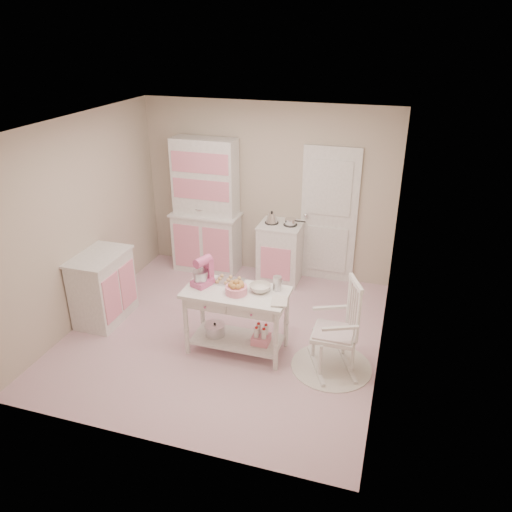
{
  "coord_description": "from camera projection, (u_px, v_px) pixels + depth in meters",
  "views": [
    {
      "loc": [
        1.94,
        -4.97,
        3.56
      ],
      "look_at": [
        0.34,
        0.22,
        1.03
      ],
      "focal_mm": 35.0,
      "sensor_mm": 36.0,
      "label": 1
    }
  ],
  "objects": [
    {
      "name": "metal_pitcher",
      "position": [
        277.0,
        283.0,
        5.66
      ],
      "size": [
        0.1,
        0.1,
        0.17
      ],
      "primitive_type": "cylinder",
      "color": "silver",
      "rests_on": "work_table"
    },
    {
      "name": "bread_basket",
      "position": [
        236.0,
        290.0,
        5.61
      ],
      "size": [
        0.25,
        0.25,
        0.09
      ],
      "primitive_type": "cylinder",
      "color": "pink",
      "rests_on": "work_table"
    },
    {
      "name": "hutch",
      "position": [
        205.0,
        207.0,
        7.57
      ],
      "size": [
        1.06,
        0.5,
        2.08
      ],
      "primitive_type": "cube",
      "color": "white",
      "rests_on": "ground"
    },
    {
      "name": "rocking_chair",
      "position": [
        334.0,
        326.0,
        5.47
      ],
      "size": [
        0.73,
        0.85,
        1.1
      ],
      "primitive_type": "cube",
      "rotation": [
        0.0,
        0.0,
        0.42
      ],
      "color": "white",
      "rests_on": "ground"
    },
    {
      "name": "cookie_tray",
      "position": [
        229.0,
        281.0,
        5.87
      ],
      "size": [
        0.34,
        0.24,
        0.02
      ],
      "primitive_type": "cube",
      "color": "silver",
      "rests_on": "work_table"
    },
    {
      "name": "stove",
      "position": [
        280.0,
        252.0,
        7.45
      ],
      "size": [
        0.62,
        0.57,
        0.92
      ],
      "primitive_type": "cube",
      "color": "white",
      "rests_on": "ground"
    },
    {
      "name": "door",
      "position": [
        329.0,
        216.0,
        7.26
      ],
      "size": [
        0.82,
        0.05,
        2.04
      ],
      "primitive_type": "cube",
      "color": "white",
      "rests_on": "ground"
    },
    {
      "name": "stand_mixer",
      "position": [
        202.0,
        272.0,
        5.73
      ],
      "size": [
        0.29,
        0.33,
        0.34
      ],
      "primitive_type": "cube",
      "rotation": [
        0.0,
        0.0,
        -0.37
      ],
      "color": "#CB558A",
      "rests_on": "work_table"
    },
    {
      "name": "recipe_book",
      "position": [
        271.0,
        301.0,
        5.45
      ],
      "size": [
        0.22,
        0.26,
        0.02
      ],
      "primitive_type": "imported",
      "rotation": [
        0.0,
        0.0,
        0.19
      ],
      "color": "silver",
      "rests_on": "work_table"
    },
    {
      "name": "work_table",
      "position": [
        237.0,
        321.0,
        5.85
      ],
      "size": [
        1.2,
        0.6,
        0.8
      ],
      "primitive_type": "cube",
      "color": "white",
      "rests_on": "ground"
    },
    {
      "name": "mixing_bowl",
      "position": [
        260.0,
        288.0,
        5.66
      ],
      "size": [
        0.25,
        0.25,
        0.08
      ],
      "primitive_type": "imported",
      "color": "silver",
      "rests_on": "work_table"
    },
    {
      "name": "room_shell",
      "position": [
        221.0,
        210.0,
        5.63
      ],
      "size": [
        3.84,
        3.84,
        2.62
      ],
      "color": "#C97D96",
      "rests_on": "ground"
    },
    {
      "name": "base_cabinet",
      "position": [
        103.0,
        287.0,
        6.46
      ],
      "size": [
        0.54,
        0.84,
        0.92
      ],
      "primitive_type": "cube",
      "color": "white",
      "rests_on": "ground"
    },
    {
      "name": "lace_rug",
      "position": [
        331.0,
        366.0,
        5.7
      ],
      "size": [
        0.92,
        0.92,
        0.01
      ],
      "primitive_type": "cylinder",
      "color": "white",
      "rests_on": "ground"
    }
  ]
}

